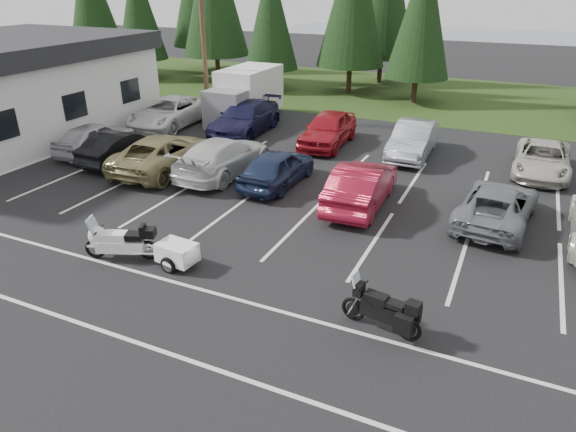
# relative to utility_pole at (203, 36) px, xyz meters

# --- Properties ---
(ground) EXTENTS (120.00, 120.00, 0.00)m
(ground) POSITION_rel_utility_pole_xyz_m (10.00, -12.00, -4.70)
(ground) COLOR black
(ground) RESTS_ON ground
(grass_strip) EXTENTS (80.00, 16.00, 0.01)m
(grass_strip) POSITION_rel_utility_pole_xyz_m (10.00, 12.00, -4.69)
(grass_strip) COLOR #213912
(grass_strip) RESTS_ON ground
(lake_water) EXTENTS (70.00, 50.00, 0.02)m
(lake_water) POSITION_rel_utility_pole_xyz_m (14.00, 43.00, -4.70)
(lake_water) COLOR slate
(lake_water) RESTS_ON ground
(utility_pole) EXTENTS (1.60, 0.26, 9.00)m
(utility_pole) POSITION_rel_utility_pole_xyz_m (0.00, 0.00, 0.00)
(utility_pole) COLOR #473321
(utility_pole) RESTS_ON ground
(box_truck) EXTENTS (2.40, 5.60, 2.90)m
(box_truck) POSITION_rel_utility_pole_xyz_m (2.00, 0.50, -3.25)
(box_truck) COLOR silver
(box_truck) RESTS_ON ground
(stall_markings) EXTENTS (32.00, 16.00, 0.01)m
(stall_markings) POSITION_rel_utility_pole_xyz_m (10.00, -10.00, -4.69)
(stall_markings) COLOR silver
(stall_markings) RESTS_ON ground
(conifer_1) EXTENTS (3.96, 3.96, 9.22)m
(conifer_1) POSITION_rel_utility_pole_xyz_m (-12.00, 9.20, 0.69)
(conifer_1) COLOR #332316
(conifer_1) RESTS_ON ground
(conifer_3) EXTENTS (3.87, 3.87, 9.02)m
(conifer_3) POSITION_rel_utility_pole_xyz_m (-0.50, 9.40, 0.57)
(conifer_3) COLOR #332316
(conifer_3) RESTS_ON ground
(conifer_5) EXTENTS (4.14, 4.14, 9.63)m
(conifer_5) POSITION_rel_utility_pole_xyz_m (10.00, 9.60, 0.93)
(conifer_5) COLOR #332316
(conifer_5) RESTS_ON ground
(car_near_0) EXTENTS (1.92, 4.42, 1.49)m
(car_near_0) POSITION_rel_utility_pole_xyz_m (-1.47, -7.54, -3.96)
(car_near_0) COLOR #BAB9BF
(car_near_0) RESTS_ON ground
(car_near_1) EXTENTS (1.58, 4.36, 1.43)m
(car_near_1) POSITION_rel_utility_pole_xyz_m (0.61, -8.08, -3.98)
(car_near_1) COLOR black
(car_near_1) RESTS_ON ground
(car_near_2) EXTENTS (2.87, 5.68, 1.54)m
(car_near_2) POSITION_rel_utility_pole_xyz_m (3.00, -8.13, -3.93)
(car_near_2) COLOR olive
(car_near_2) RESTS_ON ground
(car_near_3) EXTENTS (2.35, 5.46, 1.57)m
(car_near_3) POSITION_rel_utility_pole_xyz_m (5.62, -7.51, -3.91)
(car_near_3) COLOR silver
(car_near_3) RESTS_ON ground
(car_near_4) EXTENTS (1.82, 4.37, 1.48)m
(car_near_4) POSITION_rel_utility_pole_xyz_m (8.22, -7.68, -3.96)
(car_near_4) COLOR #1C2746
(car_near_4) RESTS_ON ground
(car_near_5) EXTENTS (1.87, 4.90, 1.59)m
(car_near_5) POSITION_rel_utility_pole_xyz_m (11.92, -8.25, -3.90)
(car_near_5) COLOR maroon
(car_near_5) RESTS_ON ground
(car_near_6) EXTENTS (2.72, 5.05, 1.35)m
(car_near_6) POSITION_rel_utility_pole_xyz_m (16.56, -7.77, -4.02)
(car_near_6) COLOR slate
(car_near_6) RESTS_ON ground
(car_far_0) EXTENTS (2.99, 5.86, 1.59)m
(car_far_0) POSITION_rel_utility_pole_xyz_m (-1.16, -2.14, -3.91)
(car_far_0) COLOR white
(car_far_0) RESTS_ON ground
(car_far_1) EXTENTS (2.60, 5.77, 1.64)m
(car_far_1) POSITION_rel_utility_pole_xyz_m (3.38, -1.63, -3.88)
(car_far_1) COLOR #161637
(car_far_1) RESTS_ON ground
(car_far_2) EXTENTS (2.16, 4.93, 1.65)m
(car_far_2) POSITION_rel_utility_pole_xyz_m (8.17, -1.77, -3.87)
(car_far_2) COLOR maroon
(car_far_2) RESTS_ON ground
(car_far_3) EXTENTS (1.76, 4.82, 1.58)m
(car_far_3) POSITION_rel_utility_pole_xyz_m (12.39, -1.70, -3.91)
(car_far_3) COLOR gray
(car_far_3) RESTS_ON ground
(car_far_4) EXTENTS (2.28, 4.80, 1.32)m
(car_far_4) POSITION_rel_utility_pole_xyz_m (17.92, -1.83, -4.04)
(car_far_4) COLOR beige
(car_far_4) RESTS_ON ground
(touring_motorcycle) EXTENTS (2.57, 1.62, 1.36)m
(touring_motorcycle) POSITION_rel_utility_pole_xyz_m (6.64, -15.05, -4.02)
(touring_motorcycle) COLOR white
(touring_motorcycle) RESTS_ON ground
(cargo_trailer) EXTENTS (1.69, 1.05, 0.75)m
(cargo_trailer) POSITION_rel_utility_pole_xyz_m (8.40, -14.71, -4.32)
(cargo_trailer) COLOR white
(cargo_trailer) RESTS_ON ground
(adventure_motorcycle) EXTENTS (2.35, 1.12, 1.37)m
(adventure_motorcycle) POSITION_rel_utility_pole_xyz_m (14.57, -15.16, -4.01)
(adventure_motorcycle) COLOR black
(adventure_motorcycle) RESTS_ON ground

